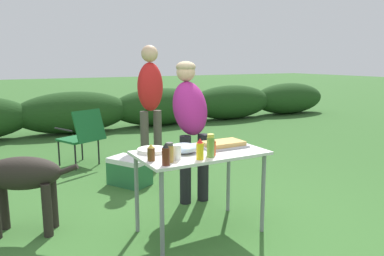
{
  "coord_description": "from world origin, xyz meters",
  "views": [
    {
      "loc": [
        -1.58,
        -2.72,
        1.52
      ],
      "look_at": [
        0.09,
        0.3,
        0.89
      ],
      "focal_mm": 35.0,
      "sensor_mm": 36.0,
      "label": 1
    }
  ],
  "objects_px": {
    "dog": "(15,177)",
    "mixing_bowl": "(184,148)",
    "beer_bottle": "(151,153)",
    "mustard_bottle": "(200,149)",
    "bbq_sauce_bottle": "(166,155)",
    "spice_jar": "(170,153)",
    "standing_person_in_gray_fleece": "(190,116)",
    "plate_stack": "(152,150)",
    "camp_chair_green_behind_table": "(82,135)",
    "standing_person_in_dark_puffer": "(150,95)",
    "cooler_box": "(130,171)",
    "relish_jar": "(211,146)",
    "folding_table": "(200,160)",
    "paper_cup_stack": "(176,152)",
    "food_tray": "(223,145)",
    "hot_sauce_bottle": "(211,147)"
  },
  "relations": [
    {
      "from": "paper_cup_stack",
      "to": "spice_jar",
      "type": "bearing_deg",
      "value": -148.58
    },
    {
      "from": "dog",
      "to": "cooler_box",
      "type": "relative_size",
      "value": 1.73
    },
    {
      "from": "cooler_box",
      "to": "mixing_bowl",
      "type": "bearing_deg",
      "value": -30.79
    },
    {
      "from": "beer_bottle",
      "to": "relish_jar",
      "type": "bearing_deg",
      "value": -15.65
    },
    {
      "from": "camp_chair_green_behind_table",
      "to": "hot_sauce_bottle",
      "type": "bearing_deg",
      "value": -104.23
    },
    {
      "from": "spice_jar",
      "to": "hot_sauce_bottle",
      "type": "distance_m",
      "value": 0.4
    },
    {
      "from": "spice_jar",
      "to": "dog",
      "type": "distance_m",
      "value": 1.44
    },
    {
      "from": "mustard_bottle",
      "to": "standing_person_in_gray_fleece",
      "type": "distance_m",
      "value": 1.09
    },
    {
      "from": "dog",
      "to": "folding_table",
      "type": "bearing_deg",
      "value": -94.67
    },
    {
      "from": "relish_jar",
      "to": "camp_chair_green_behind_table",
      "type": "relative_size",
      "value": 0.23
    },
    {
      "from": "mixing_bowl",
      "to": "spice_jar",
      "type": "height_order",
      "value": "spice_jar"
    },
    {
      "from": "food_tray",
      "to": "cooler_box",
      "type": "bearing_deg",
      "value": 103.95
    },
    {
      "from": "standing_person_in_gray_fleece",
      "to": "dog",
      "type": "distance_m",
      "value": 1.79
    },
    {
      "from": "standing_person_in_dark_puffer",
      "to": "food_tray",
      "type": "bearing_deg",
      "value": -94.9
    },
    {
      "from": "mixing_bowl",
      "to": "standing_person_in_gray_fleece",
      "type": "distance_m",
      "value": 0.88
    },
    {
      "from": "dog",
      "to": "standing_person_in_gray_fleece",
      "type": "bearing_deg",
      "value": -66.67
    },
    {
      "from": "dog",
      "to": "mixing_bowl",
      "type": "bearing_deg",
      "value": -96.37
    },
    {
      "from": "food_tray",
      "to": "relish_jar",
      "type": "height_order",
      "value": "relish_jar"
    },
    {
      "from": "bbq_sauce_bottle",
      "to": "standing_person_in_gray_fleece",
      "type": "relative_size",
      "value": 0.11
    },
    {
      "from": "standing_person_in_gray_fleece",
      "to": "dog",
      "type": "height_order",
      "value": "standing_person_in_gray_fleece"
    },
    {
      "from": "plate_stack",
      "to": "camp_chair_green_behind_table",
      "type": "relative_size",
      "value": 0.3
    },
    {
      "from": "standing_person_in_gray_fleece",
      "to": "camp_chair_green_behind_table",
      "type": "relative_size",
      "value": 1.81
    },
    {
      "from": "standing_person_in_gray_fleece",
      "to": "cooler_box",
      "type": "bearing_deg",
      "value": 123.66
    },
    {
      "from": "hot_sauce_bottle",
      "to": "food_tray",
      "type": "bearing_deg",
      "value": 37.33
    },
    {
      "from": "beer_bottle",
      "to": "mustard_bottle",
      "type": "distance_m",
      "value": 0.39
    },
    {
      "from": "beer_bottle",
      "to": "standing_person_in_dark_puffer",
      "type": "height_order",
      "value": "standing_person_in_dark_puffer"
    },
    {
      "from": "mustard_bottle",
      "to": "mixing_bowl",
      "type": "bearing_deg",
      "value": 92.31
    },
    {
      "from": "relish_jar",
      "to": "cooler_box",
      "type": "bearing_deg",
      "value": 92.95
    },
    {
      "from": "plate_stack",
      "to": "standing_person_in_dark_puffer",
      "type": "relative_size",
      "value": 0.15
    },
    {
      "from": "bbq_sauce_bottle",
      "to": "cooler_box",
      "type": "height_order",
      "value": "bbq_sauce_bottle"
    },
    {
      "from": "spice_jar",
      "to": "dog",
      "type": "xyz_separation_m",
      "value": [
        -1.05,
        0.94,
        -0.3
      ]
    },
    {
      "from": "plate_stack",
      "to": "mixing_bowl",
      "type": "bearing_deg",
      "value": -31.51
    },
    {
      "from": "bbq_sauce_bottle",
      "to": "spice_jar",
      "type": "distance_m",
      "value": 0.09
    },
    {
      "from": "bbq_sauce_bottle",
      "to": "hot_sauce_bottle",
      "type": "relative_size",
      "value": 1.13
    },
    {
      "from": "food_tray",
      "to": "cooler_box",
      "type": "distance_m",
      "value": 1.66
    },
    {
      "from": "paper_cup_stack",
      "to": "mustard_bottle",
      "type": "distance_m",
      "value": 0.19
    },
    {
      "from": "bbq_sauce_bottle",
      "to": "standing_person_in_gray_fleece",
      "type": "height_order",
      "value": "standing_person_in_gray_fleece"
    },
    {
      "from": "beer_bottle",
      "to": "relish_jar",
      "type": "relative_size",
      "value": 0.7
    },
    {
      "from": "spice_jar",
      "to": "camp_chair_green_behind_table",
      "type": "height_order",
      "value": "spice_jar"
    },
    {
      "from": "relish_jar",
      "to": "mustard_bottle",
      "type": "relative_size",
      "value": 1.12
    },
    {
      "from": "folding_table",
      "to": "mixing_bowl",
      "type": "relative_size",
      "value": 4.49
    },
    {
      "from": "cooler_box",
      "to": "standing_person_in_gray_fleece",
      "type": "bearing_deg",
      "value": -0.5
    },
    {
      "from": "hot_sauce_bottle",
      "to": "camp_chair_green_behind_table",
      "type": "xyz_separation_m",
      "value": [
        -0.44,
        2.78,
        -0.34
      ]
    },
    {
      "from": "cooler_box",
      "to": "folding_table",
      "type": "bearing_deg",
      "value": -25.38
    },
    {
      "from": "mixing_bowl",
      "to": "plate_stack",
      "type": "bearing_deg",
      "value": 148.49
    },
    {
      "from": "dog",
      "to": "beer_bottle",
      "type": "bearing_deg",
      "value": -108.42
    },
    {
      "from": "bbq_sauce_bottle",
      "to": "cooler_box",
      "type": "xyz_separation_m",
      "value": [
        0.33,
        1.78,
        -0.65
      ]
    },
    {
      "from": "spice_jar",
      "to": "dog",
      "type": "relative_size",
      "value": 0.16
    },
    {
      "from": "mustard_bottle",
      "to": "standing_person_in_dark_puffer",
      "type": "xyz_separation_m",
      "value": [
        0.53,
        2.28,
        0.22
      ]
    },
    {
      "from": "folding_table",
      "to": "paper_cup_stack",
      "type": "xyz_separation_m",
      "value": [
        -0.3,
        -0.14,
        0.14
      ]
    }
  ]
}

